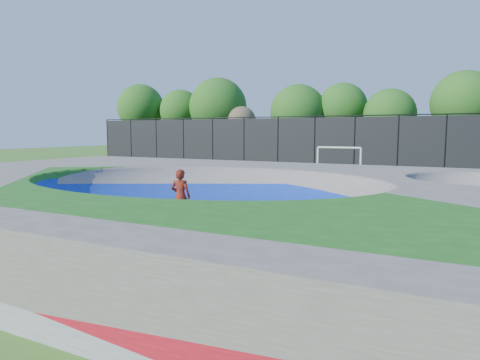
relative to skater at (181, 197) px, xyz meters
The scene contains 7 objects.
ground 1.15m from the skater, ahead, with size 120.00×120.00×0.00m, color #32601A.
skate_deck 0.77m from the skater, ahead, with size 22.00×14.00×1.50m, color gray.
skater is the anchor object (origin of this frame).
skateboard 0.83m from the skater, ahead, with size 0.78×0.22×0.05m, color black.
soccer_goal 16.39m from the skater, 87.29° to the left, with size 2.87×0.12×1.89m.
fence 21.01m from the skater, 87.91° to the left, with size 48.09×0.09×4.04m.
treeline 26.90m from the skater, 85.32° to the left, with size 52.94×6.97×8.26m.
Camera 1 is at (6.71, -10.66, 2.83)m, focal length 32.00 mm.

